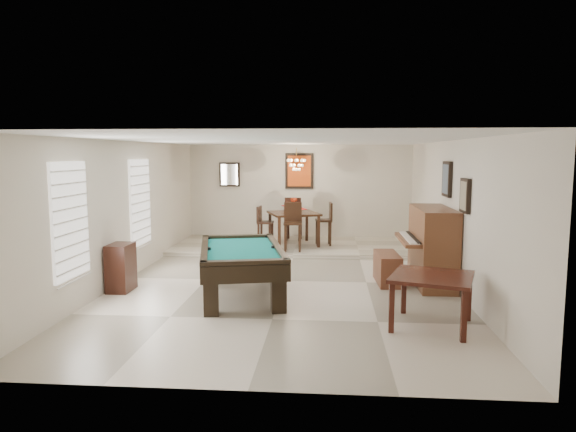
# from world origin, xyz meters

# --- Properties ---
(ground_plane) EXTENTS (6.00, 9.00, 0.02)m
(ground_plane) POSITION_xyz_m (0.00, 0.00, -0.01)
(ground_plane) COLOR beige
(wall_back) EXTENTS (6.00, 0.04, 2.60)m
(wall_back) POSITION_xyz_m (0.00, 4.50, 1.30)
(wall_back) COLOR silver
(wall_back) RESTS_ON ground_plane
(wall_front) EXTENTS (6.00, 0.04, 2.60)m
(wall_front) POSITION_xyz_m (0.00, -4.50, 1.30)
(wall_front) COLOR silver
(wall_front) RESTS_ON ground_plane
(wall_left) EXTENTS (0.04, 9.00, 2.60)m
(wall_left) POSITION_xyz_m (-3.00, 0.00, 1.30)
(wall_left) COLOR silver
(wall_left) RESTS_ON ground_plane
(wall_right) EXTENTS (0.04, 9.00, 2.60)m
(wall_right) POSITION_xyz_m (3.00, 0.00, 1.30)
(wall_right) COLOR silver
(wall_right) RESTS_ON ground_plane
(ceiling) EXTENTS (6.00, 9.00, 0.04)m
(ceiling) POSITION_xyz_m (0.00, 0.00, 2.60)
(ceiling) COLOR white
(ceiling) RESTS_ON wall_back
(dining_step) EXTENTS (6.00, 2.50, 0.12)m
(dining_step) POSITION_xyz_m (0.00, 3.25, 0.06)
(dining_step) COLOR beige
(dining_step) RESTS_ON ground_plane
(window_left_front) EXTENTS (0.06, 1.00, 1.70)m
(window_left_front) POSITION_xyz_m (-2.97, -2.20, 1.40)
(window_left_front) COLOR white
(window_left_front) RESTS_ON wall_left
(window_left_rear) EXTENTS (0.06, 1.00, 1.70)m
(window_left_rear) POSITION_xyz_m (-2.97, 0.60, 1.40)
(window_left_rear) COLOR white
(window_left_rear) RESTS_ON wall_left
(pool_table) EXTENTS (1.80, 2.63, 0.80)m
(pool_table) POSITION_xyz_m (-0.64, -1.08, 0.40)
(pool_table) COLOR black
(pool_table) RESTS_ON ground_plane
(square_table) EXTENTS (1.32, 1.32, 0.72)m
(square_table) POSITION_xyz_m (2.21, -2.38, 0.36)
(square_table) COLOR black
(square_table) RESTS_ON ground_plane
(upright_piano) EXTENTS (0.94, 1.68, 1.40)m
(upright_piano) POSITION_xyz_m (2.51, -0.02, 0.70)
(upright_piano) COLOR brown
(upright_piano) RESTS_ON ground_plane
(piano_bench) EXTENTS (0.44, 1.01, 0.55)m
(piano_bench) POSITION_xyz_m (1.88, -0.00, 0.27)
(piano_bench) COLOR brown
(piano_bench) RESTS_ON ground_plane
(apothecary_chest) EXTENTS (0.37, 0.55, 0.82)m
(apothecary_chest) POSITION_xyz_m (-2.78, -0.91, 0.41)
(apothecary_chest) COLOR black
(apothecary_chest) RESTS_ON ground_plane
(dining_table) EXTENTS (1.43, 1.43, 0.93)m
(dining_table) POSITION_xyz_m (-0.06, 3.16, 0.58)
(dining_table) COLOR black
(dining_table) RESTS_ON dining_step
(flower_vase) EXTENTS (0.18, 0.18, 0.26)m
(flower_vase) POSITION_xyz_m (-0.06, 3.16, 1.18)
(flower_vase) COLOR #AC2E0E
(flower_vase) RESTS_ON dining_table
(dining_chair_south) EXTENTS (0.43, 0.43, 1.12)m
(dining_chair_south) POSITION_xyz_m (-0.03, 2.36, 0.68)
(dining_chair_south) COLOR black
(dining_chair_south) RESTS_ON dining_step
(dining_chair_north) EXTENTS (0.44, 0.44, 1.12)m
(dining_chair_north) POSITION_xyz_m (-0.11, 3.90, 0.68)
(dining_chair_north) COLOR black
(dining_chair_north) RESTS_ON dining_step
(dining_chair_west) EXTENTS (0.40, 0.40, 0.95)m
(dining_chair_west) POSITION_xyz_m (-0.76, 3.16, 0.60)
(dining_chair_west) COLOR black
(dining_chair_west) RESTS_ON dining_step
(dining_chair_east) EXTENTS (0.43, 0.43, 1.05)m
(dining_chair_east) POSITION_xyz_m (0.67, 3.19, 0.65)
(dining_chair_east) COLOR black
(dining_chair_east) RESTS_ON dining_step
(chandelier) EXTENTS (0.44, 0.44, 0.60)m
(chandelier) POSITION_xyz_m (0.00, 3.20, 2.20)
(chandelier) COLOR #FFE5B2
(chandelier) RESTS_ON ceiling
(back_painting) EXTENTS (0.75, 0.06, 0.95)m
(back_painting) POSITION_xyz_m (0.00, 4.46, 1.90)
(back_painting) COLOR #D84C14
(back_painting) RESTS_ON wall_back
(back_mirror) EXTENTS (0.55, 0.06, 0.65)m
(back_mirror) POSITION_xyz_m (-1.90, 4.46, 1.80)
(back_mirror) COLOR white
(back_mirror) RESTS_ON wall_back
(right_picture_upper) EXTENTS (0.06, 0.55, 0.65)m
(right_picture_upper) POSITION_xyz_m (2.96, 0.30, 1.90)
(right_picture_upper) COLOR slate
(right_picture_upper) RESTS_ON wall_right
(right_picture_lower) EXTENTS (0.06, 0.45, 0.55)m
(right_picture_lower) POSITION_xyz_m (2.96, -1.00, 1.70)
(right_picture_lower) COLOR gray
(right_picture_lower) RESTS_ON wall_right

